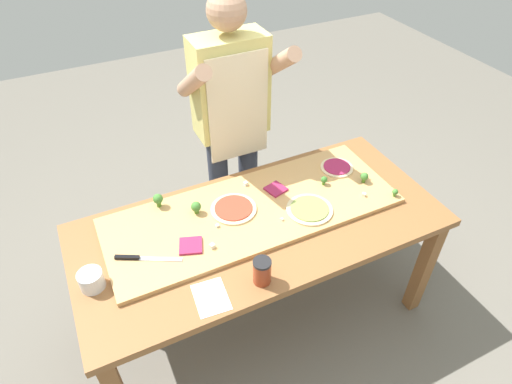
# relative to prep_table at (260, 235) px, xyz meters

# --- Properties ---
(ground_plane) EXTENTS (8.00, 8.00, 0.00)m
(ground_plane) POSITION_rel_prep_table_xyz_m (0.00, 0.00, -0.66)
(ground_plane) COLOR #6B665B
(prep_table) EXTENTS (1.82, 0.83, 0.75)m
(prep_table) POSITION_rel_prep_table_xyz_m (0.00, 0.00, 0.00)
(prep_table) COLOR brown
(prep_table) RESTS_ON ground
(cutting_board) EXTENTS (1.48, 0.55, 0.02)m
(cutting_board) POSITION_rel_prep_table_xyz_m (0.00, 0.08, 0.10)
(cutting_board) COLOR tan
(cutting_board) RESTS_ON prep_table
(chefs_knife) EXTENTS (0.28, 0.16, 0.02)m
(chefs_knife) POSITION_rel_prep_table_xyz_m (-0.60, 0.01, 0.12)
(chefs_knife) COLOR #B7BABF
(chefs_knife) RESTS_ON cutting_board
(pizza_whole_beet_magenta) EXTENTS (0.18, 0.18, 0.02)m
(pizza_whole_beet_magenta) POSITION_rel_prep_table_xyz_m (0.57, 0.18, 0.12)
(pizza_whole_beet_magenta) COLOR beige
(pizza_whole_beet_magenta) RESTS_ON cutting_board
(pizza_whole_pesto_green) EXTENTS (0.23, 0.23, 0.02)m
(pizza_whole_pesto_green) POSITION_rel_prep_table_xyz_m (0.25, -0.05, 0.12)
(pizza_whole_pesto_green) COLOR beige
(pizza_whole_pesto_green) RESTS_ON cutting_board
(pizza_whole_tomato_red) EXTENTS (0.23, 0.23, 0.02)m
(pizza_whole_tomato_red) POSITION_rel_prep_table_xyz_m (-0.09, 0.12, 0.12)
(pizza_whole_tomato_red) COLOR beige
(pizza_whole_tomato_red) RESTS_ON cutting_board
(pizza_slice_near_right) EXTENTS (0.13, 0.13, 0.01)m
(pizza_slice_near_right) POSITION_rel_prep_table_xyz_m (-0.37, -0.02, 0.12)
(pizza_slice_near_right) COLOR #9E234C
(pizza_slice_near_right) RESTS_ON cutting_board
(pizza_slice_near_left) EXTENTS (0.12, 0.12, 0.01)m
(pizza_slice_near_left) POSITION_rel_prep_table_xyz_m (0.17, 0.17, 0.12)
(pizza_slice_near_left) COLOR #9E234C
(pizza_slice_near_left) RESTS_ON cutting_board
(broccoli_floret_center_left) EXTENTS (0.03, 0.03, 0.05)m
(broccoli_floret_center_left) POSITION_rel_prep_table_xyz_m (0.42, 0.10, 0.14)
(broccoli_floret_center_left) COLOR #3F7220
(broccoli_floret_center_left) RESTS_ON cutting_board
(broccoli_floret_back_right) EXTENTS (0.05, 0.05, 0.08)m
(broccoli_floret_back_right) POSITION_rel_prep_table_xyz_m (-0.42, 0.31, 0.16)
(broccoli_floret_back_right) COLOR #487A23
(broccoli_floret_back_right) RESTS_ON cutting_board
(broccoli_floret_front_left) EXTENTS (0.04, 0.04, 0.06)m
(broccoli_floret_front_left) POSITION_rel_prep_table_xyz_m (0.63, 0.02, 0.15)
(broccoli_floret_front_left) COLOR #487A23
(broccoli_floret_front_left) RESTS_ON cutting_board
(broccoli_floret_front_mid) EXTENTS (0.03, 0.03, 0.04)m
(broccoli_floret_front_mid) POSITION_rel_prep_table_xyz_m (0.70, -0.14, 0.14)
(broccoli_floret_front_mid) COLOR #487A23
(broccoli_floret_front_mid) RESTS_ON cutting_board
(broccoli_floret_center_right) EXTENTS (0.05, 0.05, 0.07)m
(broccoli_floret_center_right) POSITION_rel_prep_table_xyz_m (-0.27, 0.18, 0.15)
(broccoli_floret_center_right) COLOR #487A23
(broccoli_floret_center_right) RESTS_ON cutting_board
(cheese_crumble_a) EXTENTS (0.02, 0.02, 0.01)m
(cheese_crumble_a) POSITION_rel_prep_table_xyz_m (-0.21, 0.04, 0.12)
(cheese_crumble_a) COLOR silver
(cheese_crumble_a) RESTS_ON cutting_board
(cheese_crumble_b) EXTENTS (0.02, 0.02, 0.01)m
(cheese_crumble_b) POSITION_rel_prep_table_xyz_m (0.09, -0.05, 0.12)
(cheese_crumble_b) COLOR white
(cheese_crumble_b) RESTS_ON cutting_board
(cheese_crumble_c) EXTENTS (0.02, 0.02, 0.02)m
(cheese_crumble_c) POSITION_rel_prep_table_xyz_m (0.04, 0.27, 0.12)
(cheese_crumble_c) COLOR white
(cheese_crumble_c) RESTS_ON cutting_board
(cheese_crumble_d) EXTENTS (0.03, 0.03, 0.02)m
(cheese_crumble_d) POSITION_rel_prep_table_xyz_m (0.56, -0.08, 0.12)
(cheese_crumble_d) COLOR white
(cheese_crumble_d) RESTS_ON cutting_board
(cheese_crumble_e) EXTENTS (0.03, 0.03, 0.02)m
(cheese_crumble_e) POSITION_rel_prep_table_xyz_m (-0.28, -0.07, 0.12)
(cheese_crumble_e) COLOR silver
(cheese_crumble_e) RESTS_ON cutting_board
(flour_cup) EXTENTS (0.11, 0.11, 0.08)m
(flour_cup) POSITION_rel_prep_table_xyz_m (-0.81, -0.04, 0.13)
(flour_cup) COLOR white
(flour_cup) RESTS_ON prep_table
(sauce_jar) EXTENTS (0.08, 0.08, 0.13)m
(sauce_jar) POSITION_rel_prep_table_xyz_m (-0.15, -0.32, 0.15)
(sauce_jar) COLOR #99381E
(sauce_jar) RESTS_ON prep_table
(recipe_note) EXTENTS (0.15, 0.19, 0.00)m
(recipe_note) POSITION_rel_prep_table_xyz_m (-0.38, -0.31, 0.09)
(recipe_note) COLOR white
(recipe_note) RESTS_ON prep_table
(cook_center) EXTENTS (0.54, 0.39, 1.67)m
(cook_center) POSITION_rel_prep_table_xyz_m (0.12, 0.61, 0.34)
(cook_center) COLOR #333847
(cook_center) RESTS_ON ground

